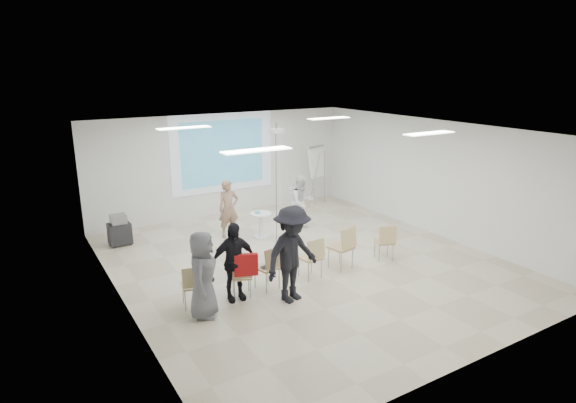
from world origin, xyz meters
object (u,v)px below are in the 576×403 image
chair_far_left (192,283)px  chair_right_inner (344,245)px  player_left (228,205)px  audience_mid (292,248)px  pedestal_table (261,224)px  audience_outer (203,270)px  player_right (302,199)px  chair_right_far (385,240)px  av_cart (119,231)px  chair_left_inner (270,264)px  audience_left (233,256)px  laptop (266,265)px  chair_center (313,255)px  flipchart_easel (317,162)px  chair_left_mid (242,274)px

chair_far_left → chair_right_inner: bearing=11.3°
player_left → audience_mid: (-0.47, -3.87, 0.20)m
pedestal_table → audience_outer: (-2.80, -3.08, 0.51)m
chair_far_left → chair_right_inner: chair_right_inner is taller
player_right → chair_right_far: 2.93m
pedestal_table → chair_right_far: bearing=-59.1°
player_right → chair_right_far: bearing=-85.5°
chair_right_inner → audience_outer: size_ratio=0.55×
chair_right_inner → av_cart: size_ratio=1.25×
pedestal_table → chair_right_inner: (0.57, -2.74, 0.20)m
player_left → chair_left_inner: player_left is taller
player_left → audience_outer: size_ratio=0.97×
player_left → audience_left: 3.55m
laptop → audience_outer: (-1.49, -0.41, 0.40)m
chair_left_inner → audience_mid: size_ratio=0.43×
chair_center → audience_mid: audience_mid is taller
chair_right_inner → audience_outer: audience_outer is taller
laptop → player_right: bearing=-146.2°
player_right → flipchart_easel: size_ratio=0.86×
chair_far_left → chair_left_inner: chair_left_inner is taller
player_left → chair_far_left: 3.88m
chair_far_left → laptop: size_ratio=2.51×
chair_left_inner → av_cart: chair_left_inner is taller
player_right → chair_left_inner: player_right is taller
laptop → chair_right_far: bearing=164.4°
chair_right_inner → av_cart: 5.61m
chair_far_left → chair_right_far: bearing=10.4°
player_left → chair_far_left: size_ratio=2.06×
pedestal_table → laptop: pedestal_table is taller
chair_center → audience_left: size_ratio=0.51×
chair_left_mid → chair_right_far: 3.60m
chair_left_mid → flipchart_easel: (4.81, 4.48, 0.95)m
chair_left_inner → laptop: (-0.02, 0.10, -0.05)m
chair_far_left → chair_center: (2.58, -0.09, 0.04)m
player_right → audience_mid: (-2.43, -3.44, 0.23)m
chair_right_far → audience_outer: size_ratio=0.48×
pedestal_table → chair_left_inner: 3.06m
player_left → av_cart: (-2.58, 0.87, -0.50)m
pedestal_table → av_cart: bearing=157.4°
chair_center → audience_left: bearing=176.2°
audience_outer → chair_left_mid: bearing=-38.9°
chair_far_left → chair_left_inner: bearing=9.5°
flipchart_easel → chair_center: bearing=-141.4°
chair_right_inner → laptop: size_ratio=2.94×
chair_far_left → chair_left_inner: (1.57, -0.07, 0.04)m
player_left → chair_center: (0.40, -3.28, -0.33)m
audience_mid → flipchart_easel: (4.05, 5.08, 0.37)m
laptop → chair_center: bearing=160.8°
chair_center → laptop: (-1.02, 0.12, -0.04)m
player_left → chair_left_inner: (-0.61, -3.26, -0.32)m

